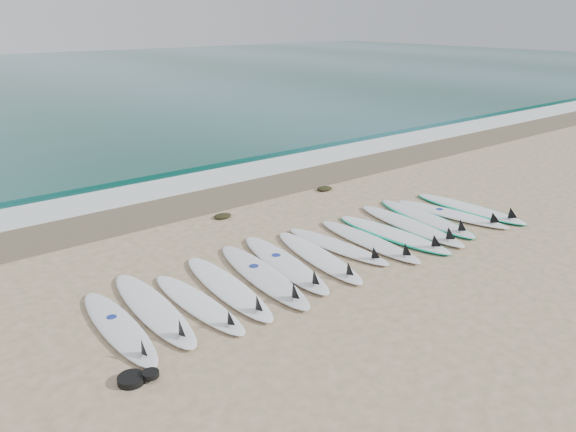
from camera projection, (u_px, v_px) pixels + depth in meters
ground at (331, 255)px, 9.97m from camera, size 120.00×120.00×0.00m
wet_sand_band at (211, 198)px, 12.99m from camera, size 120.00×1.80×0.01m
foam_band at (182, 184)px, 14.02m from camera, size 120.00×1.40×0.04m
wave_crest at (155, 171)px, 15.11m from camera, size 120.00×1.00×0.10m
surfboard_0 at (120, 328)px, 7.54m from camera, size 0.59×2.42×0.31m
surfboard_1 at (154, 309)px, 8.01m from camera, size 0.70×2.68×0.34m
surfboard_2 at (199, 304)px, 8.17m from camera, size 0.55×2.36×0.30m
surfboard_3 at (229, 288)px, 8.64m from camera, size 0.76×2.65×0.33m
surfboard_4 at (264, 276)px, 9.03m from camera, size 0.92×2.82×0.35m
surfboard_5 at (286, 264)px, 9.46m from camera, size 0.97×2.77×0.35m
surfboard_6 at (320, 257)px, 9.74m from camera, size 0.92×2.62×0.33m
surfboard_7 at (339, 246)px, 10.20m from camera, size 0.71×2.43×0.31m
surfboard_8 at (370, 241)px, 10.41m from camera, size 0.64×2.60×0.33m
surfboard_9 at (394, 234)px, 10.77m from camera, size 0.78×2.69×0.34m
surfboard_10 at (412, 225)px, 11.17m from camera, size 0.84×2.85×0.36m
surfboard_11 at (426, 218)px, 11.61m from camera, size 1.03×2.76×0.34m
surfboard_12 at (453, 214)px, 11.83m from camera, size 0.89×2.63×0.33m
surfboard_13 at (471, 208)px, 12.19m from camera, size 0.73×2.71×0.34m
seaweed_near at (223, 216)px, 11.77m from camera, size 0.39×0.30×0.08m
seaweed_far at (325, 189)px, 13.61m from camera, size 0.41×0.32×0.08m
leash_coil at (136, 378)px, 6.51m from camera, size 0.46×0.36×0.11m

